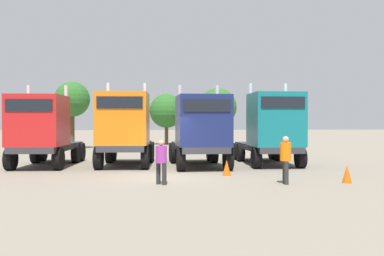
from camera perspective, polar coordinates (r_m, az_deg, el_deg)
name	(u,v)px	position (r m, az deg, el deg)	size (l,w,h in m)	color
ground	(162,177)	(17.44, -4.03, -6.62)	(200.00, 200.00, 0.00)	gray
semi_truck_red	(42,130)	(22.12, -19.49, -0.20)	(2.86, 6.01, 4.13)	#333338
semi_truck_orange	(125,128)	(21.39, -9.04, -0.02)	(2.85, 5.82, 4.27)	#333338
semi_truck_navy	(201,130)	(20.65, 1.20, -0.29)	(2.75, 6.21, 4.11)	#333338
semi_truck_teal	(272,128)	(22.05, 10.72, -0.04)	(2.55, 6.08, 4.29)	#333338
visitor_in_hivis	(286,156)	(15.80, 12.46, -3.73)	(0.44, 0.45, 1.74)	#2E2E2E
visitor_with_camera	(161,159)	(15.35, -4.15, -4.15)	(0.56, 0.56, 1.61)	#2A2A2A
traffic_cone_near	(227,168)	(17.94, 4.68, -5.35)	(0.36, 0.36, 0.66)	#F2590C
traffic_cone_mid	(347,174)	(16.76, 20.10, -5.80)	(0.36, 0.36, 0.68)	#F2590C
oak_far_left	(72,100)	(36.98, -15.78, 3.68)	(2.94, 2.94, 5.63)	#4C3823
oak_far_centre	(167,111)	(42.13, -3.44, 2.30)	(3.37, 3.37, 5.03)	#4C3823
oak_far_right	(218,107)	(40.22, 3.46, 2.79)	(3.60, 3.60, 5.44)	#4C3823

